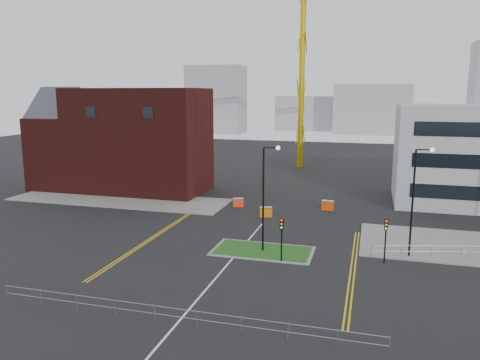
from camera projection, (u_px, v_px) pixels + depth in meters
The scene contains 23 objects.
ground at pixel (210, 285), 33.17m from camera, with size 200.00×200.00×0.00m, color black.
pavement_left at pixel (119, 200), 59.33m from camera, with size 28.00×8.00×0.12m, color slate.
island_kerb at pixel (263, 251), 40.19m from camera, with size 8.60×4.60×0.08m, color slate.
grass_island at pixel (263, 251), 40.19m from camera, with size 8.00×4.00×0.12m, color #1D4818.
brick_building at pixel (120, 141), 64.54m from camera, with size 24.20×10.07×14.24m.
tower_crane at pixel (336, 23), 81.75m from camera, with size 49.14×21.73×36.62m.
streetlamp_island at pixel (266, 190), 39.14m from camera, with size 1.46×0.36×9.18m.
streetlamp_right_near at pixel (416, 194), 37.81m from camera, with size 1.46×0.36×9.18m.
traffic_light_island at pixel (282, 231), 37.28m from camera, with size 0.28×0.33×3.65m.
traffic_light_right at pixel (386, 232), 37.02m from camera, with size 0.28×0.33×3.65m.
railing_front at pixel (175, 313), 27.36m from camera, with size 24.05×0.05×1.10m.
railing_left at pixel (171, 206), 53.00m from camera, with size 6.05×0.05×1.10m.
centre_line at pixel (219, 275), 35.06m from camera, with size 0.15×30.00×0.01m, color silver.
yellow_left_a at pixel (156, 234), 45.04m from camera, with size 0.12×24.00×0.01m, color gold.
yellow_left_b at pixel (159, 235), 44.96m from camera, with size 0.12×24.00×0.01m, color gold.
yellow_right_a at pixel (351, 269), 36.30m from camera, with size 0.12×20.00×0.01m, color gold.
yellow_right_b at pixel (355, 269), 36.22m from camera, with size 0.12×20.00×0.01m, color gold.
skyline_a at pixel (216, 100), 155.31m from camera, with size 18.00×12.00×22.00m, color gray.
skyline_b at pixel (372, 109), 151.90m from camera, with size 24.00×12.00×16.00m, color gray.
skyline_d at pixel (320, 113), 166.56m from camera, with size 30.00×12.00×12.00m, color gray.
barrier_left at pixel (238, 202), 55.78m from camera, with size 1.31×0.83×1.05m.
barrier_mid at pixel (266, 212), 51.20m from camera, with size 1.40×0.89×1.12m.
barrier_right at pixel (328, 205), 54.14m from camera, with size 1.43×0.65×1.16m.
Camera 1 is at (10.59, -29.44, 13.50)m, focal length 35.00 mm.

